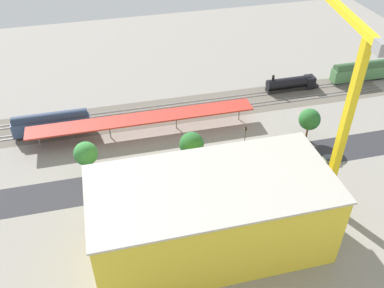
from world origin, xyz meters
TOP-DOWN VIEW (x-y plane):
  - ground_plane at (0.00, 0.00)m, footprint 187.89×187.89m
  - rail_bed at (0.00, -21.60)m, footprint 117.59×14.62m
  - street_asphalt at (0.00, 4.37)m, footprint 117.53×10.49m
  - track_rails at (0.00, -21.60)m, footprint 117.42×8.18m
  - platform_canopy_near at (11.69, -13.55)m, footprint 55.37×6.05m
  - locomotive at (-33.49, -24.16)m, footprint 15.68×3.16m
  - passenger_coach at (-55.18, -24.16)m, footprint 17.87×3.27m
  - freight_coach_far at (33.61, -19.03)m, footprint 18.52×3.05m
  - parked_car_0 at (-27.42, 8.28)m, footprint 4.58×1.87m
  - parked_car_1 at (-21.83, 7.74)m, footprint 4.73×1.92m
  - parked_car_2 at (-15.15, 7.74)m, footprint 4.59×1.93m
  - parked_car_3 at (-9.34, 7.86)m, footprint 4.51×1.88m
  - parked_car_4 at (-3.15, 7.47)m, footprint 4.59×1.85m
  - construction_building at (5.68, 24.13)m, footprint 40.54×19.13m
  - construction_roof_slab at (5.68, 24.13)m, footprint 41.15×19.74m
  - tower_crane at (-20.22, 17.91)m, footprint 6.02×26.50m
  - box_truck_0 at (17.41, 10.22)m, footprint 9.88×2.92m
  - street_tree_0 at (25.87, -1.31)m, footprint 5.19×5.19m
  - street_tree_1 at (-26.19, -0.93)m, footprint 5.14×5.14m
  - street_tree_2 at (2.90, -0.02)m, footprint 5.55×5.55m
  - traffic_light at (-9.94, -0.45)m, footprint 0.50×0.36m

SIDE VIEW (x-z plane):
  - ground_plane at x=0.00m, z-range 0.00..0.00m
  - rail_bed at x=0.00m, z-range 0.00..0.01m
  - street_asphalt at x=0.00m, z-range 0.00..0.01m
  - track_rails at x=0.00m, z-range 0.12..0.24m
  - parked_car_0 at x=-27.42m, z-range -0.08..1.46m
  - parked_car_2 at x=-15.15m, z-range -0.09..1.55m
  - parked_car_3 at x=-9.34m, z-range -0.10..1.62m
  - parked_car_4 at x=-3.15m, z-range -0.09..1.63m
  - parked_car_1 at x=-21.83m, z-range -0.11..1.76m
  - box_truck_0 at x=17.41m, z-range -0.01..3.31m
  - locomotive at x=-33.49m, z-range -0.74..4.54m
  - freight_coach_far at x=33.61m, z-range 0.16..6.07m
  - passenger_coach at x=-55.18m, z-range 0.15..6.25m
  - platform_canopy_near at x=11.69m, z-range 2.02..6.51m
  - traffic_light at x=-9.94m, z-range 1.08..7.82m
  - street_tree_2 at x=2.90m, z-range 0.90..8.28m
  - street_tree_0 at x=25.87m, z-range 1.46..9.59m
  - street_tree_1 at x=-26.19m, z-range 1.59..9.94m
  - construction_building at x=5.68m, z-range 0.00..14.59m
  - construction_roof_slab at x=5.68m, z-range 14.59..14.99m
  - tower_crane at x=-20.22m, z-range 3.38..40.15m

